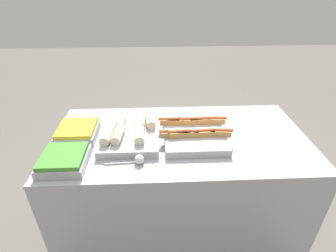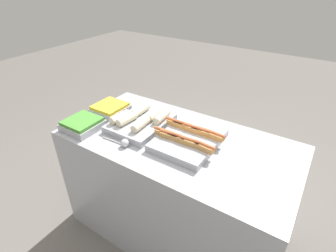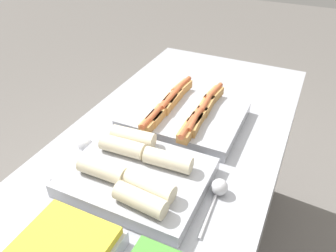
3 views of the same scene
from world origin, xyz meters
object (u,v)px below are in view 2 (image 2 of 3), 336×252
(serving_spoon_far, at_px, (167,111))
(tray_side_front, at_px, (83,124))
(tray_wraps, at_px, (141,121))
(serving_spoon_near, at_px, (124,143))
(tray_side_back, at_px, (110,109))
(tray_hotdogs, at_px, (188,138))

(serving_spoon_far, bearing_deg, tray_side_front, -127.17)
(tray_wraps, bearing_deg, serving_spoon_near, -77.27)
(tray_side_front, xyz_separation_m, tray_side_back, (0.00, 0.29, 0.00))
(tray_side_back, bearing_deg, serving_spoon_far, 30.46)
(tray_side_back, bearing_deg, tray_hotdogs, -2.34)
(tray_hotdogs, xyz_separation_m, serving_spoon_near, (-0.34, -0.26, -0.01))
(tray_side_front, bearing_deg, serving_spoon_far, 52.83)
(serving_spoon_near, bearing_deg, tray_side_back, 143.60)
(tray_side_front, bearing_deg, serving_spoon_near, -0.69)
(tray_hotdogs, relative_size, serving_spoon_far, 2.21)
(tray_side_front, xyz_separation_m, serving_spoon_near, (0.39, -0.00, -0.01))
(serving_spoon_near, bearing_deg, tray_hotdogs, 37.55)
(tray_hotdogs, height_order, serving_spoon_far, tray_hotdogs)
(tray_hotdogs, height_order, tray_wraps, tray_wraps)
(serving_spoon_near, bearing_deg, tray_side_front, 179.31)
(tray_hotdogs, height_order, tray_side_front, tray_hotdogs)
(tray_side_back, xyz_separation_m, serving_spoon_far, (0.39, 0.23, -0.01))
(tray_hotdogs, bearing_deg, tray_side_back, 177.66)
(tray_hotdogs, distance_m, serving_spoon_far, 0.43)
(tray_side_front, relative_size, serving_spoon_near, 1.13)
(tray_side_front, distance_m, tray_side_back, 0.29)
(tray_hotdogs, height_order, serving_spoon_near, tray_hotdogs)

